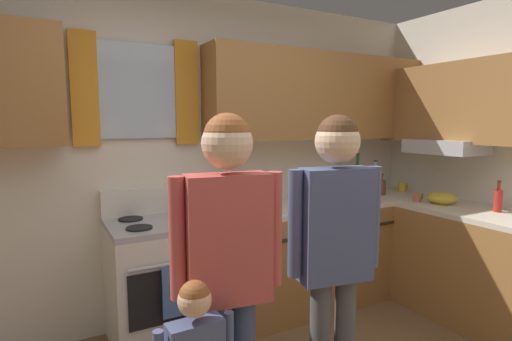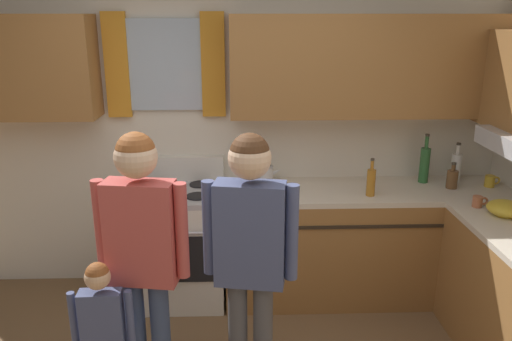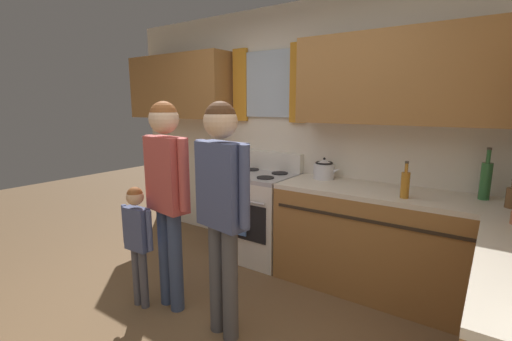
{
  "view_description": "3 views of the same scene",
  "coord_description": "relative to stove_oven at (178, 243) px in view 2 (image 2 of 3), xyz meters",
  "views": [
    {
      "loc": [
        -1.02,
        -1.18,
        1.59
      ],
      "look_at": [
        0.16,
        0.97,
        1.29
      ],
      "focal_mm": 27.84,
      "sensor_mm": 36.0,
      "label": 1
    },
    {
      "loc": [
        0.2,
        -2.09,
        2.18
      ],
      "look_at": [
        0.3,
        0.79,
        1.29
      ],
      "focal_mm": 35.33,
      "sensor_mm": 36.0,
      "label": 2
    },
    {
      "loc": [
        1.71,
        -1.4,
        1.6
      ],
      "look_at": [
        0.26,
        0.71,
        1.12
      ],
      "focal_mm": 24.62,
      "sensor_mm": 36.0,
      "label": 3
    }
  ],
  "objects": [
    {
      "name": "back_wall_unit",
      "position": [
        0.33,
        0.27,
        1.05
      ],
      "size": [
        4.6,
        0.42,
        2.6
      ],
      "color": "silver",
      "rests_on": "ground"
    },
    {
      "name": "kitchen_counter_run",
      "position": [
        1.8,
        -0.4,
        -0.02
      ],
      "size": [
        2.21,
        2.04,
        0.9
      ],
      "color": "#9E6B38",
      "rests_on": "ground"
    },
    {
      "name": "stove_oven",
      "position": [
        0.0,
        0.0,
        0.0
      ],
      "size": [
        0.73,
        0.67,
        1.1
      ],
      "color": "silver",
      "rests_on": "ground"
    },
    {
      "name": "bottle_wine_green",
      "position": [
        1.96,
        0.14,
        0.58
      ],
      "size": [
        0.08,
        0.08,
        0.39
      ],
      "color": "#2D6633",
      "rests_on": "kitchen_counter_run"
    },
    {
      "name": "bottle_squat_brown",
      "position": [
        2.13,
        -0.01,
        0.51
      ],
      "size": [
        0.08,
        0.08,
        0.21
      ],
      "color": "brown",
      "rests_on": "kitchen_counter_run"
    },
    {
      "name": "bottle_milk_white",
      "position": [
        2.23,
        0.17,
        0.55
      ],
      "size": [
        0.08,
        0.08,
        0.31
      ],
      "color": "white",
      "rests_on": "kitchen_counter_run"
    },
    {
      "name": "bottle_oil_amber",
      "position": [
        1.46,
        -0.16,
        0.54
      ],
      "size": [
        0.06,
        0.06,
        0.29
      ],
      "color": "#B27223",
      "rests_on": "kitchen_counter_run"
    },
    {
      "name": "cup_terracotta",
      "position": [
        2.15,
        -0.41,
        0.47
      ],
      "size": [
        0.11,
        0.07,
        0.08
      ],
      "color": "#B76642",
      "rests_on": "kitchen_counter_run"
    },
    {
      "name": "mug_mustard_yellow",
      "position": [
        2.45,
        0.01,
        0.48
      ],
      "size": [
        0.12,
        0.08,
        0.09
      ],
      "color": "gold",
      "rests_on": "kitchen_counter_run"
    },
    {
      "name": "stovetop_kettle",
      "position": [
        0.66,
        0.16,
        0.53
      ],
      "size": [
        0.27,
        0.2,
        0.21
      ],
      "color": "silver",
      "rests_on": "kitchen_counter_run"
    },
    {
      "name": "mixing_bowl",
      "position": [
        2.27,
        -0.57,
        0.48
      ],
      "size": [
        0.24,
        0.24,
        0.1
      ],
      "color": "gold",
      "rests_on": "kitchen_counter_run"
    },
    {
      "name": "adult_holding_child",
      "position": [
        -0.03,
        -1.19,
        0.56
      ],
      "size": [
        0.5,
        0.22,
        1.63
      ],
      "color": "#38476B",
      "rests_on": "ground"
    },
    {
      "name": "adult_in_plaid",
      "position": [
        0.54,
        -1.22,
        0.56
      ],
      "size": [
        0.5,
        0.22,
        1.63
      ],
      "color": "#4C4C51",
      "rests_on": "ground"
    },
    {
      "name": "small_child",
      "position": [
        -0.23,
        -1.33,
        0.15
      ],
      "size": [
        0.33,
        0.13,
        0.99
      ],
      "color": "#4C4C56",
      "rests_on": "ground"
    }
  ]
}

